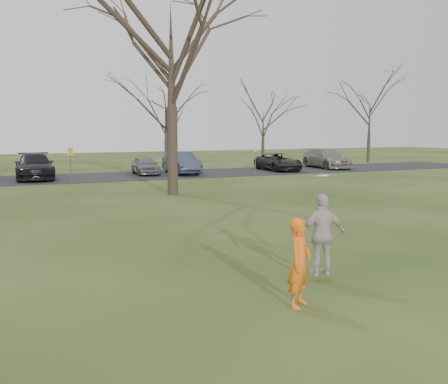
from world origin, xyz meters
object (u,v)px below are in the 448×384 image
(catching_play, at_px, (322,235))
(car_6, at_px, (278,162))
(car_5, at_px, (181,163))
(car_3, at_px, (35,166))
(car_7, at_px, (327,158))
(player_defender, at_px, (300,263))
(car_4, at_px, (145,165))
(big_tree, at_px, (171,46))

(catching_play, bearing_deg, car_6, 62.56)
(car_5, relative_size, catching_play, 2.16)
(car_3, distance_m, car_7, 21.92)
(player_defender, xyz_separation_m, car_6, (13.84, 25.39, -0.11))
(player_defender, bearing_deg, car_4, 45.23)
(car_3, bearing_deg, car_7, 1.26)
(car_4, xyz_separation_m, car_5, (2.45, -0.49, 0.12))
(car_5, distance_m, big_tree, 12.35)
(player_defender, bearing_deg, car_6, 24.92)
(car_5, bearing_deg, car_7, 1.91)
(car_6, height_order, car_7, car_7)
(car_4, height_order, big_tree, big_tree)
(car_5, xyz_separation_m, catching_play, (-5.03, -24.52, 0.20))
(car_5, height_order, car_7, car_7)
(player_defender, bearing_deg, car_3, 60.83)
(car_6, bearing_deg, car_3, 179.88)
(player_defender, bearing_deg, catching_play, 5.24)
(car_6, xyz_separation_m, big_tree, (-11.33, -9.78, 6.31))
(car_5, height_order, car_6, car_5)
(car_6, bearing_deg, player_defender, -117.11)
(car_5, relative_size, car_6, 0.97)
(car_5, height_order, big_tree, big_tree)
(player_defender, xyz_separation_m, big_tree, (2.51, 15.61, 6.20))
(car_7, xyz_separation_m, catching_play, (-17.37, -24.89, 0.19))
(player_defender, height_order, big_tree, big_tree)
(car_6, bearing_deg, car_5, 179.88)
(car_3, relative_size, car_6, 1.18)
(car_3, bearing_deg, car_6, -0.61)
(car_5, bearing_deg, car_3, 178.59)
(player_defender, height_order, car_5, player_defender)
(car_5, relative_size, car_7, 0.87)
(car_3, bearing_deg, catching_play, -78.62)
(car_4, relative_size, car_7, 0.71)
(car_6, bearing_deg, car_7, 8.47)
(car_3, xyz_separation_m, car_4, (7.12, 0.22, -0.16))
(car_4, distance_m, car_5, 2.50)
(car_4, relative_size, big_tree, 0.27)
(car_4, height_order, car_7, car_7)
(car_3, height_order, car_4, car_3)
(player_defender, xyz_separation_m, car_4, (3.80, 26.10, -0.12))
(car_3, height_order, catching_play, catching_play)
(car_3, bearing_deg, car_5, -0.61)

